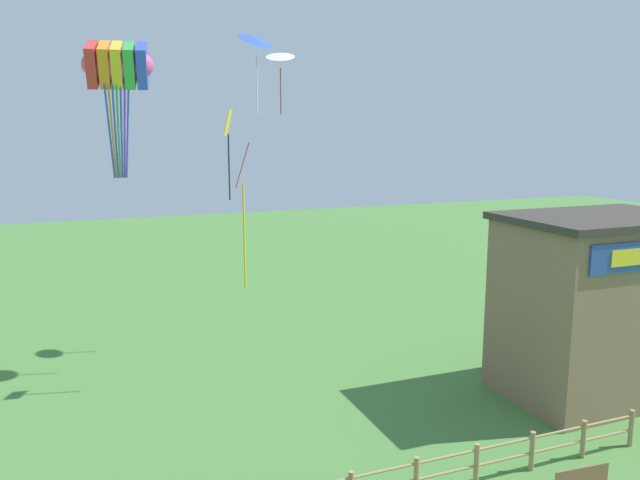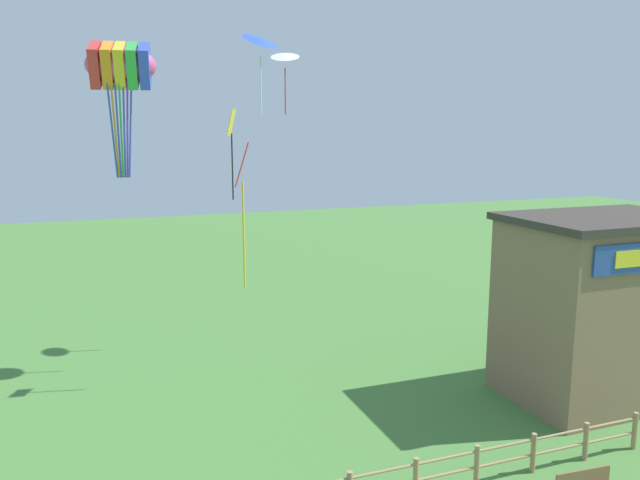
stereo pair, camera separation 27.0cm
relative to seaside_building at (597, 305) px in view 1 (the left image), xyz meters
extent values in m
cylinder|color=#9E7F56|center=(-8.84, -3.31, -2.58)|extent=(0.14, 0.14, 1.09)
cylinder|color=#9E7F56|center=(-7.08, -3.31, -2.58)|extent=(0.14, 0.14, 1.09)
cylinder|color=#9E7F56|center=(-5.32, -3.31, -2.58)|extent=(0.14, 0.14, 1.09)
cylinder|color=#9E7F56|center=(-3.55, -3.31, -2.58)|extent=(0.14, 0.14, 1.09)
cylinder|color=#9E7F56|center=(-1.79, -3.31, -2.58)|extent=(0.14, 0.14, 1.09)
cylinder|color=#9E7F56|center=(-10.61, -3.31, -2.20)|extent=(17.65, 0.07, 0.07)
cube|color=#84664C|center=(0.00, 0.01, -0.14)|extent=(6.04, 4.13, 5.98)
cube|color=#38332D|center=(0.00, 0.01, 2.97)|extent=(6.34, 4.43, 0.24)
cube|color=brown|center=(-5.27, -5.01, -2.39)|extent=(1.52, 0.15, 0.49)
ellipsoid|color=#E54C8C|center=(-14.86, 3.57, 7.67)|extent=(2.18, 1.69, 1.40)
cube|color=red|center=(-15.53, 3.67, 7.67)|extent=(0.50, 1.45, 1.42)
cube|color=orange|center=(-15.19, 3.62, 7.67)|extent=(0.50, 1.45, 1.42)
cube|color=yellow|center=(-14.86, 3.57, 7.67)|extent=(0.50, 1.45, 1.42)
cube|color=green|center=(-14.53, 3.51, 7.67)|extent=(0.50, 1.45, 1.42)
cube|color=blue|center=(-14.20, 3.46, 7.67)|extent=(0.50, 1.45, 1.42)
cylinder|color=blue|center=(-15.19, 3.42, 5.82)|extent=(0.23, 0.41, 2.69)
cylinder|color=orange|center=(-15.12, 3.41, 5.82)|extent=(0.18, 0.43, 2.69)
cylinder|color=blue|center=(-15.04, 3.40, 5.82)|extent=(0.12, 0.44, 2.69)
cylinder|color=green|center=(-14.95, 3.39, 5.82)|extent=(0.05, 0.43, 2.69)
cylinder|color=blue|center=(-14.87, 3.39, 5.82)|extent=(0.12, 0.44, 2.69)
cylinder|color=purple|center=(-14.78, 3.39, 5.82)|extent=(0.18, 0.43, 2.69)
cylinder|color=blue|center=(-14.70, 3.40, 5.82)|extent=(0.23, 0.41, 2.69)
cone|color=white|center=(-8.28, 8.88, 8.76)|extent=(1.48, 1.45, 0.51)
cylinder|color=red|center=(-8.28, 8.88, 7.39)|extent=(0.05, 0.05, 1.82)
cube|color=yellow|center=(-11.29, 5.40, 6.10)|extent=(0.47, 0.70, 0.89)
cylinder|color=black|center=(-11.29, 5.40, 4.61)|extent=(0.05, 0.05, 2.25)
cube|color=red|center=(-12.58, -1.46, 5.08)|extent=(0.53, 0.83, 1.02)
cylinder|color=yellow|center=(-12.58, -1.46, 3.40)|extent=(0.05, 0.05, 2.51)
cone|color=blue|center=(-9.81, 6.99, 9.05)|extent=(1.70, 1.65, 0.70)
cylinder|color=silver|center=(-9.81, 6.99, 7.45)|extent=(0.05, 0.05, 2.15)
camera|label=1|loc=(-16.22, -15.54, 5.86)|focal=35.00mm
camera|label=2|loc=(-15.97, -15.63, 5.86)|focal=35.00mm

